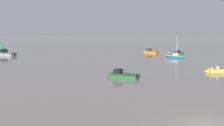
# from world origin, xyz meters

# --- Properties ---
(motorboat_moored_0) EXTENTS (4.57, 2.65, 1.49)m
(motorboat_moored_0) POSITION_xyz_m (27.89, 49.82, 0.20)
(motorboat_moored_0) COLOR #23602D
(motorboat_moored_0) RESTS_ON ground
(motorboat_moored_1) EXTENTS (5.39, 5.69, 2.22)m
(motorboat_moored_1) POSITION_xyz_m (-14.25, 59.40, 0.33)
(motorboat_moored_1) COLOR gray
(motorboat_moored_1) RESTS_ON ground
(sailboat_moored_0) EXTENTS (3.27, 4.91, 5.30)m
(sailboat_moored_0) POSITION_xyz_m (21.68, 40.93, 0.23)
(sailboat_moored_0) COLOR #197084
(sailboat_moored_0) RESTS_ON ground
(motorboat_moored_5) EXTENTS (4.21, 4.08, 1.66)m
(motorboat_moored_5) POSITION_xyz_m (1.23, 20.35, 0.25)
(motorboat_moored_5) COLOR #23602D
(motorboat_moored_5) RESTS_ON ground
(motorboat_moored_6) EXTENTS (3.35, 5.07, 1.83)m
(motorboat_moored_6) POSITION_xyz_m (22.14, 54.81, 0.28)
(motorboat_moored_6) COLOR orange
(motorboat_moored_6) RESTS_ON ground
(motorboat_moored_8) EXTENTS (4.55, 2.61, 1.48)m
(motorboat_moored_8) POSITION_xyz_m (16.19, 19.88, 0.20)
(motorboat_moored_8) COLOR gold
(motorboat_moored_8) RESTS_ON ground
(channel_buoy) EXTENTS (0.90, 0.90, 2.30)m
(channel_buoy) POSITION_xyz_m (-15.72, 84.09, 0.46)
(channel_buoy) COLOR #198C2D
(channel_buoy) RESTS_ON ground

